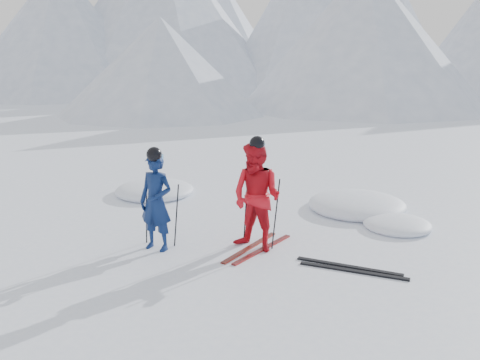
% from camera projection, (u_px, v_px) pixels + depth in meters
% --- Properties ---
extents(ground, '(160.00, 160.00, 0.00)m').
position_uv_depth(ground, '(339.00, 263.00, 8.32)').
color(ground, white).
rests_on(ground, ground).
extents(skier_blue, '(0.64, 0.44, 1.71)m').
position_uv_depth(skier_blue, '(156.00, 202.00, 8.71)').
color(skier_blue, '#0D1F4E').
rests_on(skier_blue, ground).
extents(skier_red, '(1.05, 0.89, 1.89)m').
position_uv_depth(skier_red, '(257.00, 197.00, 8.68)').
color(skier_red, red).
rests_on(skier_red, ground).
extents(pole_blue_left, '(0.12, 0.08, 1.13)m').
position_uv_depth(pole_blue_left, '(147.00, 213.00, 9.03)').
color(pole_blue_left, black).
rests_on(pole_blue_left, ground).
extents(pole_blue_right, '(0.12, 0.07, 1.14)m').
position_uv_depth(pole_blue_right, '(176.00, 215.00, 8.91)').
color(pole_blue_right, black).
rests_on(pole_blue_right, ground).
extents(pole_red_left, '(0.13, 0.10, 1.26)m').
position_uv_depth(pole_red_left, '(246.00, 209.00, 9.09)').
color(pole_red_left, black).
rests_on(pole_red_left, ground).
extents(pole_red_right, '(0.13, 0.09, 1.26)m').
position_uv_depth(pole_red_right, '(276.00, 214.00, 8.78)').
color(pole_red_right, black).
rests_on(pole_red_right, ground).
extents(ski_worn_left, '(0.39, 1.69, 0.03)m').
position_uv_depth(ski_worn_left, '(250.00, 247.00, 8.94)').
color(ski_worn_left, black).
rests_on(ski_worn_left, ground).
extents(ski_worn_right, '(0.50, 1.67, 0.03)m').
position_uv_depth(ski_worn_right, '(263.00, 249.00, 8.85)').
color(ski_worn_right, black).
rests_on(ski_worn_right, ground).
extents(ski_loose_a, '(1.70, 0.16, 0.03)m').
position_uv_depth(ski_loose_a, '(349.00, 266.00, 8.12)').
color(ski_loose_a, black).
rests_on(ski_loose_a, ground).
extents(ski_loose_b, '(1.70, 0.10, 0.03)m').
position_uv_depth(ski_loose_b, '(353.00, 271.00, 7.95)').
color(ski_loose_b, black).
rests_on(ski_loose_b, ground).
extents(snow_lumps, '(7.39, 2.69, 0.47)m').
position_uv_depth(snow_lumps, '(281.00, 205.00, 11.53)').
color(snow_lumps, white).
rests_on(snow_lumps, ground).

